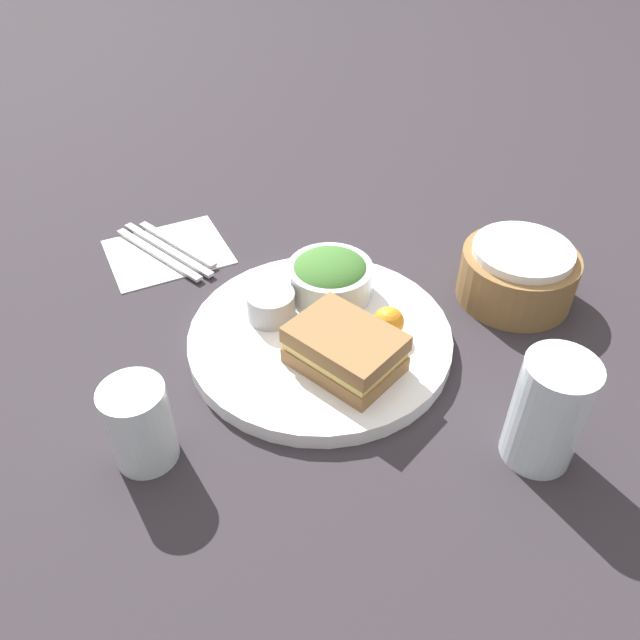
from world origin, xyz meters
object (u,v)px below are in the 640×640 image
plate (320,338)px  bread_basket (518,274)px  fork (158,254)px  spoon (177,244)px  water_glass (140,424)px  sandwich (347,348)px  drink_glass (548,412)px  knife (167,249)px  dressing_cup (271,305)px  salad_bowl (330,276)px

plate → bread_basket: bread_basket is taller
fork → spoon: 0.04m
spoon → water_glass: (0.37, -0.14, 0.04)m
sandwich → spoon: (-0.36, -0.11, -0.04)m
drink_glass → knife: drink_glass is taller
plate → knife: size_ratio=1.63×
sandwich → dressing_cup: bearing=-159.1°
drink_glass → knife: 0.61m
salad_bowl → fork: 0.29m
drink_glass → water_glass: drink_glass is taller
salad_bowl → plate: bearing=-35.4°
fork → knife: same height
sandwich → drink_glass: size_ratio=1.13×
bread_basket → knife: size_ratio=0.77×
plate → sandwich: bearing=2.6°
dressing_cup → knife: (-0.23, -0.08, -0.03)m
fork → salad_bowl: bearing=-162.4°
bread_basket → knife: bread_basket is taller
sandwich → fork: (-0.35, -0.14, -0.04)m
plate → bread_basket: size_ratio=2.13×
plate → fork: bearing=-154.1°
salad_bowl → water_glass: 0.32m
spoon → sandwich: bearing=173.8°
fork → spoon: size_ratio=1.11×
dressing_cup → fork: size_ratio=0.32×
bread_basket → fork: (-0.31, -0.43, -0.03)m
drink_glass → bread_basket: 0.27m
dressing_cup → knife: dressing_cup is taller
drink_glass → salad_bowl: bearing=-164.7°
fork → spoon: (-0.01, 0.03, 0.00)m
sandwich → spoon: 0.38m
plate → spoon: plate is taller
water_glass → fork: bearing=163.5°
bread_basket → knife: 0.52m
salad_bowl → bread_basket: (0.09, 0.24, -0.01)m
plate → salad_bowl: 0.09m
dressing_cup → salad_bowl: bearing=96.3°
plate → knife: plate is taller
bread_basket → salad_bowl: bearing=-111.5°
fork → knife: bearing=-90.0°
drink_glass → spoon: drink_glass is taller
salad_bowl → knife: 0.28m
fork → water_glass: water_glass is taller
salad_bowl → fork: (-0.22, -0.18, -0.04)m
sandwich → water_glass: 0.25m
salad_bowl → spoon: salad_bowl is taller
plate → water_glass: size_ratio=3.34×
knife → spoon: same height
bread_basket → spoon: 0.51m
dressing_cup → water_glass: 0.24m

